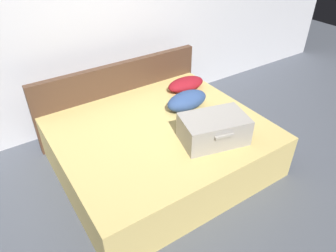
# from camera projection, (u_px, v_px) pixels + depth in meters

# --- Properties ---
(ground_plane) EXTENTS (12.00, 12.00, 0.00)m
(ground_plane) POSITION_uv_depth(u_px,v_px,m) (183.00, 187.00, 3.11)
(ground_plane) COLOR #4C515B
(back_wall) EXTENTS (8.00, 0.10, 2.60)m
(back_wall) POSITION_uv_depth(u_px,v_px,m) (100.00, 14.00, 3.49)
(back_wall) COLOR silver
(back_wall) RESTS_ON ground
(bed) EXTENTS (2.01, 1.73, 0.48)m
(bed) POSITION_uv_depth(u_px,v_px,m) (161.00, 147.00, 3.24)
(bed) COLOR tan
(bed) RESTS_ON ground
(headboard) EXTENTS (2.05, 0.08, 0.84)m
(headboard) POSITION_uv_depth(u_px,v_px,m) (121.00, 96.00, 3.76)
(headboard) COLOR #4C3323
(headboard) RESTS_ON ground
(hard_case_large) EXTENTS (0.67, 0.51, 0.25)m
(hard_case_large) POSITION_uv_depth(u_px,v_px,m) (214.00, 129.00, 2.87)
(hard_case_large) COLOR gray
(hard_case_large) RESTS_ON bed
(pillow_near_headboard) EXTENTS (0.48, 0.25, 0.15)m
(pillow_near_headboard) POSITION_uv_depth(u_px,v_px,m) (186.00, 84.00, 3.72)
(pillow_near_headboard) COLOR maroon
(pillow_near_headboard) RESTS_ON bed
(pillow_center_head) EXTENTS (0.50, 0.28, 0.19)m
(pillow_center_head) POSITION_uv_depth(u_px,v_px,m) (187.00, 101.00, 3.36)
(pillow_center_head) COLOR navy
(pillow_center_head) RESTS_ON bed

